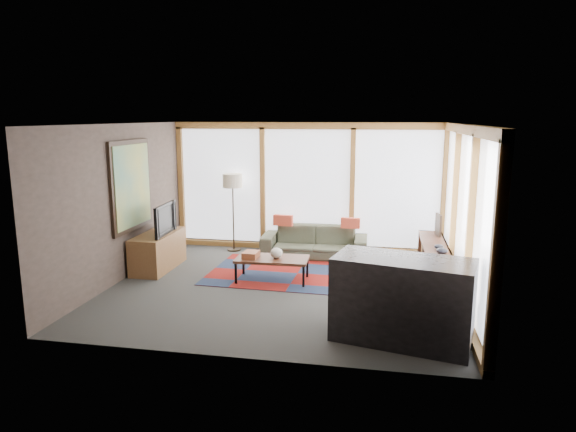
% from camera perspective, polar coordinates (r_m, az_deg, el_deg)
% --- Properties ---
extents(ground, '(5.50, 5.50, 0.00)m').
position_cam_1_polar(ground, '(8.36, -0.52, -7.94)').
color(ground, '#2D2E2B').
rests_on(ground, ground).
extents(room_envelope, '(5.52, 5.02, 2.62)m').
position_cam_1_polar(room_envelope, '(8.46, 3.50, 3.02)').
color(room_envelope, '#3A302A').
rests_on(room_envelope, ground).
extents(rug, '(3.10, 2.05, 0.01)m').
position_cam_1_polar(rug, '(9.05, 1.07, -6.40)').
color(rug, maroon).
rests_on(rug, ground).
extents(sofa, '(2.06, 0.85, 0.60)m').
position_cam_1_polar(sofa, '(10.08, 2.95, -2.86)').
color(sofa, '#333525').
rests_on(sofa, ground).
extents(pillow_left, '(0.39, 0.15, 0.21)m').
position_cam_1_polar(pillow_left, '(10.10, -0.55, -0.47)').
color(pillow_left, '#C6452C').
rests_on(pillow_left, sofa).
extents(pillow_right, '(0.37, 0.13, 0.20)m').
position_cam_1_polar(pillow_right, '(9.94, 6.96, -0.78)').
color(pillow_right, '#C6452C').
rests_on(pillow_right, sofa).
extents(floor_lamp, '(0.40, 0.40, 1.59)m').
position_cam_1_polar(floor_lamp, '(10.49, -6.11, 0.39)').
color(floor_lamp, black).
rests_on(floor_lamp, ground).
extents(coffee_table, '(1.22, 0.64, 0.40)m').
position_cam_1_polar(coffee_table, '(8.62, -1.76, -5.95)').
color(coffee_table, '#371D11').
rests_on(coffee_table, ground).
extents(book_stack, '(0.26, 0.31, 0.10)m').
position_cam_1_polar(book_stack, '(8.60, -4.14, -4.29)').
color(book_stack, brown).
rests_on(book_stack, coffee_table).
extents(vase, '(0.24, 0.24, 0.18)m').
position_cam_1_polar(vase, '(8.52, -1.29, -4.13)').
color(vase, beige).
rests_on(vase, coffee_table).
extents(bookshelf, '(0.42, 2.31, 0.58)m').
position_cam_1_polar(bookshelf, '(9.08, 15.98, -4.93)').
color(bookshelf, '#371D11').
rests_on(bookshelf, ground).
extents(bowl_a, '(0.19, 0.19, 0.09)m').
position_cam_1_polar(bowl_a, '(8.50, 16.74, -3.71)').
color(bowl_a, black).
rests_on(bowl_a, bookshelf).
extents(bowl_b, '(0.17, 0.17, 0.08)m').
position_cam_1_polar(bowl_b, '(8.79, 16.42, -3.28)').
color(bowl_b, black).
rests_on(bowl_b, bookshelf).
extents(shelf_picture, '(0.09, 0.31, 0.40)m').
position_cam_1_polar(shelf_picture, '(9.71, 16.36, -0.94)').
color(shelf_picture, black).
rests_on(shelf_picture, bookshelf).
extents(tv_console, '(0.54, 1.30, 0.65)m').
position_cam_1_polar(tv_console, '(9.56, -14.23, -3.80)').
color(tv_console, brown).
rests_on(tv_console, ground).
extents(television, '(0.18, 0.96, 0.55)m').
position_cam_1_polar(television, '(9.37, -14.00, -0.33)').
color(television, black).
rests_on(television, tv_console).
extents(bar_counter, '(1.78, 1.12, 1.04)m').
position_cam_1_polar(bar_counter, '(6.47, 12.60, -9.10)').
color(bar_counter, black).
rests_on(bar_counter, ground).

